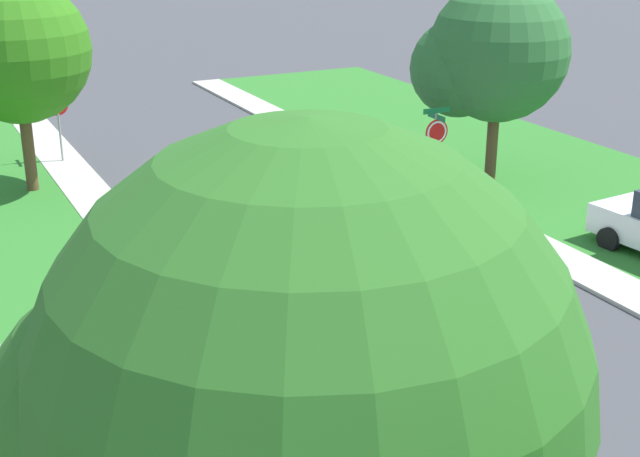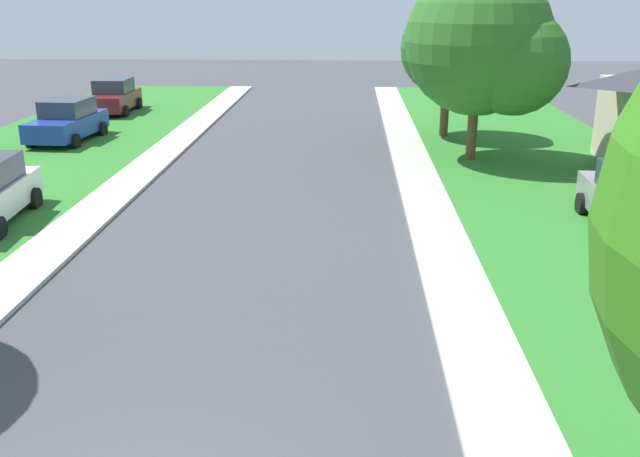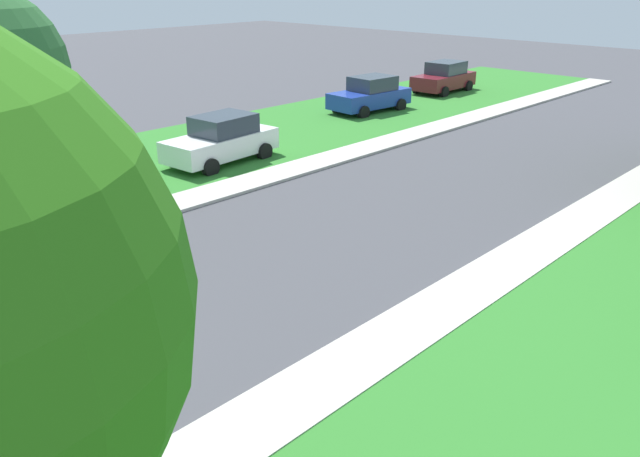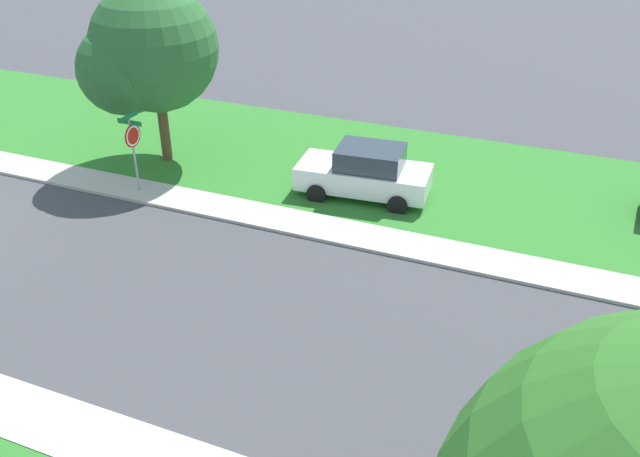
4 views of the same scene
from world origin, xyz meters
TOP-DOWN VIEW (x-y plane):
  - sidewalk_west at (-4.70, 12.00)m, footprint 1.40×56.00m
  - lawn_west at (-9.40, 12.00)m, footprint 8.00×56.00m
  - stop_sign_far_corner at (-4.67, 4.54)m, footprint 0.92×0.92m
  - car_white_behind_trees at (-7.26, 11.59)m, footprint 2.33×4.44m
  - tree_sidewalk_far at (-6.97, 3.80)m, footprint 4.68×4.36m

SIDE VIEW (x-z plane):
  - lawn_west at x=-9.40m, z-range 0.00..0.08m
  - sidewalk_west at x=-4.70m, z-range 0.00..0.10m
  - car_white_behind_trees at x=-7.26m, z-range -0.01..1.75m
  - stop_sign_far_corner at x=-4.67m, z-range 0.50..3.27m
  - tree_sidewalk_far at x=-6.97m, z-range 0.85..7.20m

